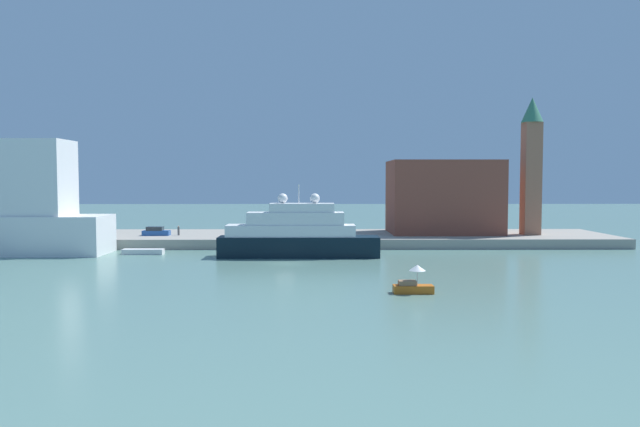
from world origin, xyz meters
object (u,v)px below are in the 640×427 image
bell_tower (531,160)px  mooring_bollard (323,237)px  large_yacht (297,235)px  parked_car (156,232)px  person_figure (179,231)px  small_motorboat (413,284)px  harbor_building (443,197)px  work_barge (143,252)px

bell_tower → mooring_bollard: bearing=-168.9°
large_yacht → mooring_bollard: (3.83, 10.46, -1.19)m
parked_car → bell_tower: bearing=1.0°
person_figure → mooring_bollard: bearing=-14.0°
small_motorboat → harbor_building: size_ratio=0.20×
bell_tower → parked_car: 65.49m
bell_tower → person_figure: 61.73m
large_yacht → harbor_building: 33.28m
parked_car → mooring_bollard: (28.30, -5.93, -0.32)m
bell_tower → person_figure: size_ratio=14.36×
small_motorboat → harbor_building: 51.08m
small_motorboat → mooring_bollard: bearing=102.3°
work_barge → harbor_building: (48.37, 17.67, 7.64)m
harbor_building → person_figure: bearing=-174.6°
bell_tower → mooring_bollard: bell_tower is taller
harbor_building → person_figure: (-46.11, -4.33, -5.67)m
person_figure → parked_car: bearing=-177.3°
parked_car → person_figure: person_figure is taller
mooring_bollard → parked_car: bearing=168.2°
work_barge → bell_tower: size_ratio=0.26×
small_motorboat → parked_car: parked_car is taller
parked_car → work_barge: bearing=-83.3°
large_yacht → mooring_bollard: large_yacht is taller
large_yacht → small_motorboat: size_ratio=5.92×
person_figure → mooring_bollard: 25.26m
harbor_building → parked_car: size_ratio=4.20×
small_motorboat → work_barge: small_motorboat is taller
person_figure → mooring_bollard: person_figure is taller
small_motorboat → harbor_building: bearing=74.8°
large_yacht → parked_car: size_ratio=5.07×
person_figure → bell_tower: bearing=0.9°
large_yacht → parked_car: bearing=146.2°
work_barge → bell_tower: 65.92m
small_motorboat → work_barge: size_ratio=0.64×
small_motorboat → person_figure: person_figure is taller
mooring_bollard → harbor_building: bearing=25.8°
small_motorboat → parked_car: size_ratio=0.86×
small_motorboat → bell_tower: (27.66, 45.47, 13.50)m
large_yacht → mooring_bollard: 11.20m
large_yacht → work_barge: large_yacht is taller
harbor_building → person_figure: size_ratio=11.58×
large_yacht → small_motorboat: 30.55m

